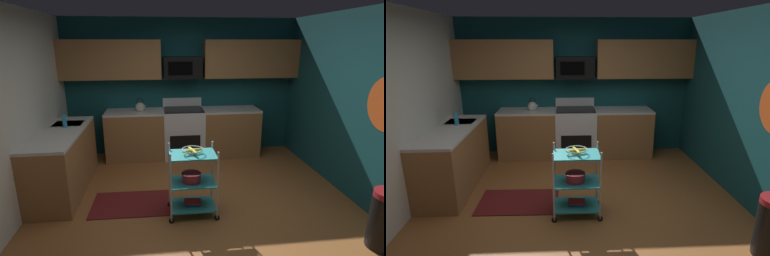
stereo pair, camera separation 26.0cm
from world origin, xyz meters
The scene contains 15 objects.
floor centered at (0.00, 0.00, -0.02)m, with size 4.40×4.80×0.04m, color #995B2D.
wall_back centered at (0.00, 2.43, 1.30)m, with size 4.52×0.06×2.60m, color #14474C.
wall_left centered at (-2.23, 0.00, 1.30)m, with size 0.06×4.80×2.60m, color silver.
wall_right centered at (2.23, 0.00, 1.30)m, with size 0.06×4.80×2.60m, color #14474C.
counter_run centered at (-0.73, 1.65, 0.46)m, with size 3.65×2.38×0.92m.
oven_range centered at (0.00, 2.10, 0.48)m, with size 0.76×0.65×1.10m.
upper_cabinets centered at (0.00, 2.23, 1.85)m, with size 4.40×0.33×0.70m.
microwave centered at (0.00, 2.21, 1.70)m, with size 0.70×0.39×0.40m.
rolling_cart centered at (-0.08, 0.02, 0.45)m, with size 0.64×0.42×0.91m.
fruit_bowl centered at (-0.08, 0.02, 0.88)m, with size 0.27×0.27×0.07m.
mixing_bowl_large centered at (-0.09, 0.02, 0.52)m, with size 0.25×0.25×0.11m.
book_stack centered at (-0.08, 0.02, 0.16)m, with size 0.23×0.16×0.05m.
kettle centered at (-0.81, 2.10, 1.00)m, with size 0.21×0.18×0.26m.
dish_soap_bottle centered at (-1.88, 1.11, 1.02)m, with size 0.06×0.06×0.20m, color #2D8CBF.
floor_rug centered at (-0.87, 0.34, 0.01)m, with size 1.10×0.70×0.01m, color maroon.
Camera 1 is at (-0.50, -3.44, 2.17)m, focal length 28.13 mm.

